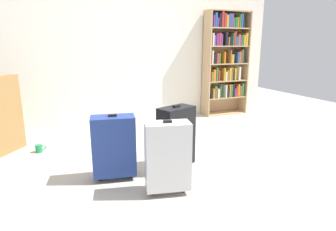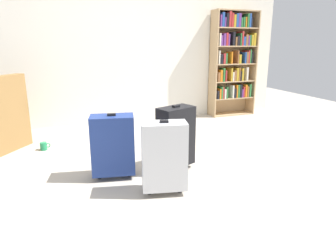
% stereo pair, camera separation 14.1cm
% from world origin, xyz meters
% --- Properties ---
extents(ground_plane, '(9.09, 9.09, 0.00)m').
position_xyz_m(ground_plane, '(0.00, 0.00, 0.00)').
color(ground_plane, '#B2A899').
extents(back_wall, '(5.20, 0.10, 2.60)m').
position_xyz_m(back_wall, '(0.00, 2.23, 1.30)').
color(back_wall, silver).
rests_on(back_wall, ground).
extents(bookshelf, '(0.81, 0.28, 1.80)m').
position_xyz_m(bookshelf, '(1.71, 2.03, 0.98)').
color(bookshelf, tan).
rests_on(bookshelf, ground).
extents(mug, '(0.12, 0.08, 0.10)m').
position_xyz_m(mug, '(-1.39, 1.19, 0.05)').
color(mug, '#1E7F4C').
rests_on(mug, ground).
extents(suitcase_navy_blue, '(0.43, 0.28, 0.63)m').
position_xyz_m(suitcase_navy_blue, '(-0.70, 0.17, 0.33)').
color(suitcase_navy_blue, navy).
rests_on(suitcase_navy_blue, ground).
extents(suitcase_black, '(0.41, 0.32, 0.67)m').
position_xyz_m(suitcase_black, '(-0.08, 0.14, 0.35)').
color(suitcase_black, black).
rests_on(suitcase_black, ground).
extents(suitcase_silver, '(0.41, 0.27, 0.65)m').
position_xyz_m(suitcase_silver, '(-0.35, -0.27, 0.34)').
color(suitcase_silver, '#B7BABF').
rests_on(suitcase_silver, ground).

